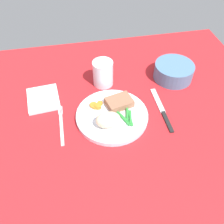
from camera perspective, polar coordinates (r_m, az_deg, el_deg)
name	(u,v)px	position (r cm, az deg, el deg)	size (l,w,h in cm)	color
dining_table	(105,114)	(83.08, -1.74, -0.53)	(120.00, 90.00, 2.00)	red
dinner_plate	(112,116)	(80.19, 0.00, -0.87)	(23.63, 23.63, 1.60)	white
meat_portion	(119,102)	(81.68, 1.70, 2.30)	(8.44, 6.20, 2.42)	#936047
mashed_potatoes	(108,120)	(74.77, -0.98, -1.86)	(7.76, 5.48, 4.81)	beige
carrot_slices	(96,106)	(81.72, -3.69, 1.50)	(4.48, 3.50, 1.16)	orange
green_beans	(126,116)	(78.60, 3.31, -0.97)	(5.65, 9.93, 0.88)	#2D8C38
fork	(61,125)	(80.09, -11.77, -2.97)	(1.44, 16.60, 0.40)	silver
knife	(162,110)	(84.39, 11.64, 0.40)	(1.70, 20.50, 0.64)	black
water_glass	(103,75)	(90.54, -2.11, 8.69)	(7.44, 7.44, 9.55)	silver
salad_bowl	(174,71)	(96.45, 14.24, 9.38)	(14.69, 14.69, 5.98)	#4C7299
napkin	(43,99)	(89.33, -15.78, 3.00)	(10.68, 12.59, 1.23)	white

